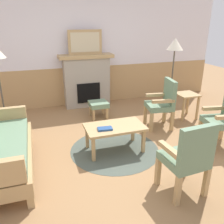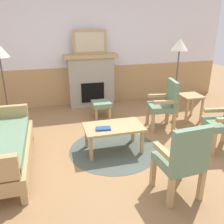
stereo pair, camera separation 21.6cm
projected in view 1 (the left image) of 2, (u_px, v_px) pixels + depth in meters
ground_plane at (118, 149)px, 4.04m from camera, size 14.00×14.00×0.00m
wall_back at (83, 52)px, 5.86m from camera, size 7.20×0.14×2.70m
fireplace at (87, 80)px, 5.88m from camera, size 1.30×0.44×1.28m
framed_picture at (85, 42)px, 5.55m from camera, size 0.80×0.04×0.56m
couch at (1, 148)px, 3.30m from camera, size 0.70×1.80×0.98m
coffee_table at (115, 129)px, 3.89m from camera, size 0.96×0.56×0.44m
round_rug at (115, 149)px, 4.03m from camera, size 1.49×1.49×0.01m
book_on_table at (105, 129)px, 3.73m from camera, size 0.24×0.15×0.03m
footstool at (99, 105)px, 5.26m from camera, size 0.40×0.40×0.36m
armchair_near_fireplace at (163, 102)px, 4.70m from camera, size 0.55×0.55×0.98m
armchair_front_left at (188, 156)px, 2.83m from camera, size 0.51×0.51×0.98m
side_table at (187, 99)px, 5.21m from camera, size 0.44×0.44×0.55m
floor_lamp_by_chairs at (175, 49)px, 5.21m from camera, size 0.36×0.36×1.68m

